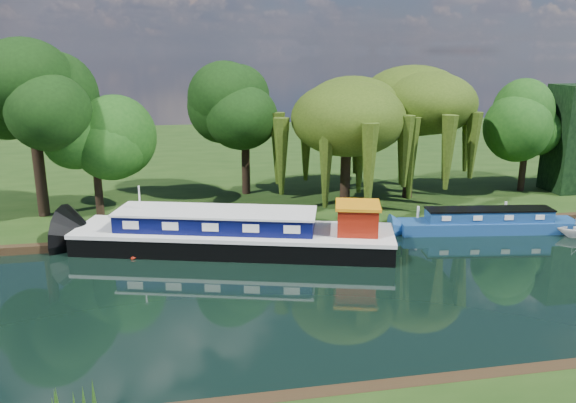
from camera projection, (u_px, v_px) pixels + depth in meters
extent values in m
plane|color=black|center=(429.00, 284.00, 26.88)|extent=(120.00, 120.00, 0.00)
cube|color=black|center=(293.00, 155.00, 59.09)|extent=(120.00, 52.00, 0.45)
cube|color=black|center=(234.00, 242.00, 31.46)|extent=(18.00, 8.55, 1.17)
cube|color=silver|center=(234.00, 231.00, 31.28)|extent=(18.11, 8.65, 0.22)
cube|color=#070B3D|center=(216.00, 220.00, 31.21)|extent=(11.27, 5.68, 0.93)
cube|color=silver|center=(216.00, 211.00, 31.08)|extent=(11.51, 5.92, 0.12)
cube|color=maroon|center=(357.00, 219.00, 30.47)|extent=(2.66, 2.66, 1.47)
cube|color=orange|center=(358.00, 205.00, 30.26)|extent=(2.96, 2.96, 0.16)
cylinder|color=silver|center=(140.00, 206.00, 31.40)|extent=(0.10, 0.10, 2.35)
cube|color=navy|center=(488.00, 227.00, 34.69)|extent=(11.10, 3.32, 0.82)
cube|color=navy|center=(489.00, 215.00, 34.50)|extent=(7.79, 2.41, 0.68)
cube|color=black|center=(489.00, 209.00, 34.40)|extent=(7.89, 2.52, 0.09)
cube|color=silver|center=(447.00, 219.00, 33.68)|extent=(0.55, 0.12, 0.29)
cube|color=silver|center=(478.00, 218.00, 33.77)|extent=(0.55, 0.12, 0.29)
cube|color=silver|center=(509.00, 218.00, 33.85)|extent=(0.55, 0.12, 0.29)
cube|color=silver|center=(540.00, 217.00, 33.94)|extent=(0.55, 0.12, 0.29)
imported|color=maroon|center=(157.00, 253.00, 31.07)|extent=(3.67, 2.97, 0.67)
cylinder|color=black|center=(345.00, 170.00, 38.50)|extent=(0.64, 0.64, 4.93)
ellipsoid|color=#273D0D|center=(347.00, 118.00, 37.58)|extent=(6.88, 6.88, 4.45)
cylinder|color=black|center=(409.00, 163.00, 40.49)|extent=(0.73, 0.73, 5.13)
ellipsoid|color=#273D0D|center=(412.00, 111.00, 39.53)|extent=(7.00, 7.00, 4.52)
cylinder|color=black|center=(97.00, 173.00, 35.84)|extent=(0.48, 0.48, 5.63)
ellipsoid|color=#143D0F|center=(94.00, 137.00, 35.24)|extent=(4.61, 4.61, 4.61)
cylinder|color=black|center=(38.00, 157.00, 35.60)|extent=(0.77, 0.77, 7.78)
ellipsoid|color=black|center=(32.00, 106.00, 34.77)|extent=(5.99, 5.99, 5.99)
cylinder|color=black|center=(245.00, 149.00, 41.44)|extent=(0.63, 0.63, 6.76)
ellipsoid|color=black|center=(245.00, 111.00, 40.72)|extent=(5.41, 5.41, 5.41)
cylinder|color=black|center=(524.00, 155.00, 42.43)|extent=(0.51, 0.51, 5.53)
ellipsoid|color=#143D0F|center=(528.00, 125.00, 41.84)|extent=(4.42, 4.42, 4.42)
cylinder|color=silver|center=(369.00, 198.00, 36.53)|extent=(0.10, 0.10, 2.20)
sphere|color=white|center=(370.00, 179.00, 36.20)|extent=(0.36, 0.36, 0.36)
cylinder|color=silver|center=(209.00, 225.00, 32.82)|extent=(0.16, 0.16, 1.00)
cylinder|color=silver|center=(309.00, 220.00, 33.89)|extent=(0.16, 0.16, 1.00)
cylinder|color=silver|center=(418.00, 214.00, 35.14)|extent=(0.16, 0.16, 1.00)
cylinder|color=silver|center=(505.00, 209.00, 36.21)|extent=(0.16, 0.16, 1.00)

